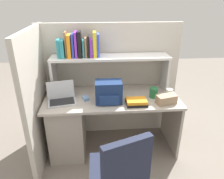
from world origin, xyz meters
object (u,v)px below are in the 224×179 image
(laptop, at_px, (62,97))
(backpack, at_px, (109,92))
(tissue_box, at_px, (166,99))
(snack_canister, at_px, (154,93))
(paper_cup, at_px, (169,93))
(computer_mouse, at_px, (86,98))

(laptop, bearing_deg, backpack, -5.78)
(laptop, height_order, tissue_box, laptop)
(laptop, xyz_separation_m, snack_canister, (1.08, 0.02, 0.01))
(laptop, relative_size, backpack, 1.18)
(snack_canister, bearing_deg, laptop, -178.83)
(snack_canister, bearing_deg, paper_cup, -1.33)
(laptop, xyz_separation_m, computer_mouse, (0.27, 0.03, -0.03))
(tissue_box, height_order, snack_canister, snack_canister)
(snack_canister, bearing_deg, computer_mouse, 179.71)
(backpack, xyz_separation_m, snack_canister, (0.54, 0.08, -0.06))
(tissue_box, bearing_deg, backpack, 157.72)
(computer_mouse, height_order, snack_canister, snack_canister)
(computer_mouse, bearing_deg, backpack, -35.07)
(computer_mouse, relative_size, tissue_box, 0.47)
(paper_cup, relative_size, tissue_box, 0.45)
(snack_canister, bearing_deg, backpack, -171.99)
(laptop, bearing_deg, tissue_box, -6.97)
(computer_mouse, xyz_separation_m, snack_canister, (0.81, -0.00, 0.04))
(computer_mouse, distance_m, tissue_box, 0.93)
(laptop, bearing_deg, computer_mouse, 5.46)
(laptop, height_order, snack_canister, laptop)
(tissue_box, bearing_deg, computer_mouse, 155.04)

